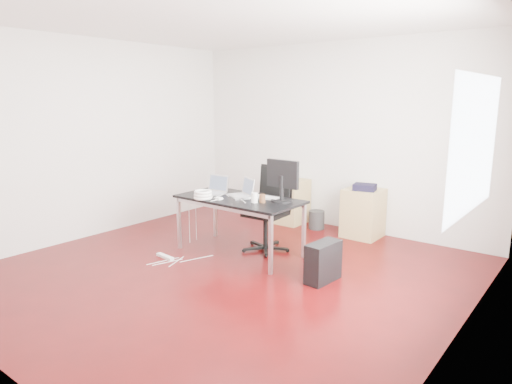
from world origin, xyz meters
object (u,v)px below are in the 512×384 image
Objects in this scene: office_chair at (269,204)px; pc_tower at (323,262)px; filing_cabinet_left at (290,201)px; filing_cabinet_right at (363,213)px; desk at (239,202)px.

office_chair is 2.40× the size of pc_tower.
pc_tower is (1.12, -0.54, -0.39)m from office_chair.
filing_cabinet_left is 2.44m from pc_tower.
filing_cabinet_left reaches higher than pc_tower.
office_chair is 1.49m from filing_cabinet_right.
desk is 2.29× the size of filing_cabinet_left.
desk is at bearing -120.41° from office_chair.
office_chair is 1.54× the size of filing_cabinet_left.
pc_tower is at bearing -28.66° from office_chair.
filing_cabinet_left is 1.00× the size of filing_cabinet_right.
pc_tower is at bearing -47.61° from filing_cabinet_left.
desk is 0.43m from office_chair.
filing_cabinet_right is (1.27, 0.00, 0.00)m from filing_cabinet_left.
filing_cabinet_right is at bearing 60.15° from desk.
filing_cabinet_left is at bearing 101.24° from desk.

